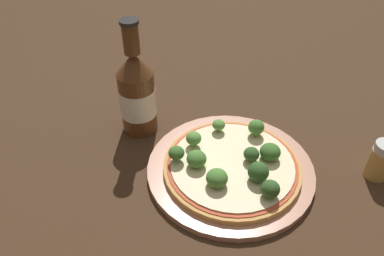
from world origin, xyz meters
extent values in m
plane|color=#3D2819|center=(0.00, 0.00, 0.00)|extent=(3.00, 3.00, 0.00)
cylinder|color=tan|center=(-0.02, -0.02, 0.01)|extent=(0.29, 0.29, 0.01)
cylinder|color=tan|center=(-0.02, -0.02, 0.02)|extent=(0.23, 0.23, 0.01)
cylinder|color=#B74728|center=(-0.02, -0.02, 0.02)|extent=(0.22, 0.22, 0.00)
cylinder|color=beige|center=(-0.02, -0.02, 0.02)|extent=(0.21, 0.21, 0.00)
cylinder|color=#89A866|center=(0.06, -0.02, 0.03)|extent=(0.01, 0.01, 0.01)
ellipsoid|color=#477A33|center=(0.06, -0.02, 0.04)|extent=(0.03, 0.03, 0.03)
cylinder|color=#89A866|center=(-0.08, -0.03, 0.03)|extent=(0.01, 0.01, 0.01)
ellipsoid|color=#477A33|center=(-0.08, -0.03, 0.04)|extent=(0.03, 0.03, 0.03)
cylinder|color=#89A866|center=(0.02, -0.07, 0.03)|extent=(0.01, 0.01, 0.01)
ellipsoid|color=#386628|center=(0.02, -0.07, 0.04)|extent=(0.04, 0.04, 0.03)
cylinder|color=#89A866|center=(-0.06, 0.02, 0.03)|extent=(0.01, 0.01, 0.01)
ellipsoid|color=#477A33|center=(-0.06, 0.02, 0.04)|extent=(0.03, 0.03, 0.03)
cylinder|color=#89A866|center=(-0.05, -0.11, 0.03)|extent=(0.01, 0.01, 0.01)
ellipsoid|color=#2D5123|center=(-0.05, -0.11, 0.04)|extent=(0.03, 0.03, 0.03)
cylinder|color=#89A866|center=(-0.02, 0.05, 0.03)|extent=(0.01, 0.01, 0.01)
ellipsoid|color=#568E3D|center=(-0.02, 0.05, 0.04)|extent=(0.03, 0.03, 0.02)
cylinder|color=#89A866|center=(-0.03, -0.08, 0.03)|extent=(0.01, 0.01, 0.01)
ellipsoid|color=#2D5123|center=(-0.03, -0.08, 0.04)|extent=(0.03, 0.03, 0.03)
cylinder|color=#89A866|center=(0.00, -0.05, 0.03)|extent=(0.01, 0.01, 0.01)
ellipsoid|color=#2D5123|center=(0.00, -0.05, 0.04)|extent=(0.03, 0.03, 0.02)
cylinder|color=#89A866|center=(0.04, 0.04, 0.03)|extent=(0.01, 0.01, 0.01)
ellipsoid|color=#568E3D|center=(0.04, 0.04, 0.04)|extent=(0.02, 0.02, 0.02)
cylinder|color=#89A866|center=(-0.07, 0.06, 0.03)|extent=(0.01, 0.01, 0.01)
ellipsoid|color=#386628|center=(-0.07, 0.06, 0.04)|extent=(0.03, 0.03, 0.02)
cylinder|color=#563319|center=(-0.01, 0.19, 0.06)|extent=(0.07, 0.07, 0.12)
cylinder|color=silver|center=(-0.01, 0.19, 0.06)|extent=(0.07, 0.07, 0.06)
cone|color=#563319|center=(-0.01, 0.19, 0.14)|extent=(0.07, 0.07, 0.04)
cylinder|color=#563319|center=(-0.01, 0.19, 0.19)|extent=(0.03, 0.03, 0.05)
cylinder|color=black|center=(-0.01, 0.19, 0.22)|extent=(0.03, 0.03, 0.01)
cylinder|color=tan|center=(0.11, -0.23, 0.03)|extent=(0.04, 0.04, 0.06)
camera|label=1|loc=(-0.43, -0.22, 0.47)|focal=35.00mm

